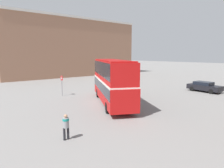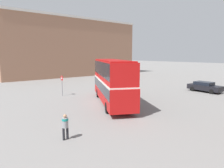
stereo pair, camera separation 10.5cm
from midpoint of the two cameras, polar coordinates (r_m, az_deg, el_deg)
The scene contains 6 objects.
ground_plane at distance 22.69m, azimuth -1.65°, elevation -5.04°, with size 240.00×240.00×0.00m, color gray.
building_row_left at distance 52.12m, azimuth -11.27°, elevation 10.19°, with size 8.36×34.28×14.13m.
double_decker_bus at distance 21.48m, azimuth 0.14°, elevation 1.51°, with size 11.25×7.39×4.72m.
pedestrian_foreground at distance 12.89m, azimuth -12.99°, elevation -11.12°, with size 0.42×0.42×1.64m.
parked_car_kerb_far at distance 31.46m, azimuth 25.05°, elevation -0.68°, with size 4.59×1.98×1.43m.
no_entry_sign at distance 26.35m, azimuth -13.99°, elevation 0.51°, with size 0.66×0.08×2.62m.
Camera 2 is at (17.86, -12.97, 5.25)m, focal length 32.00 mm.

